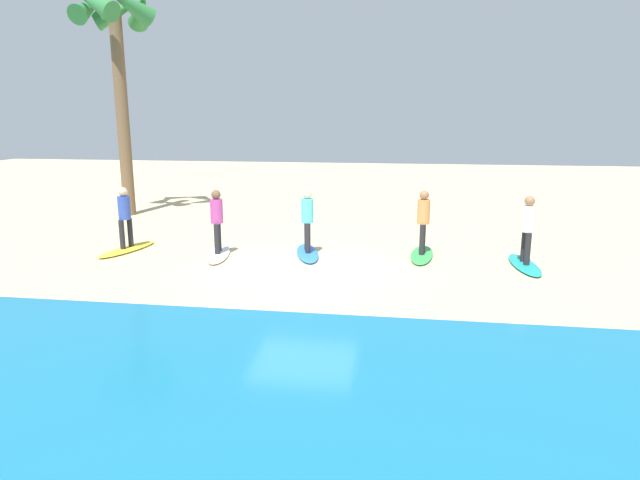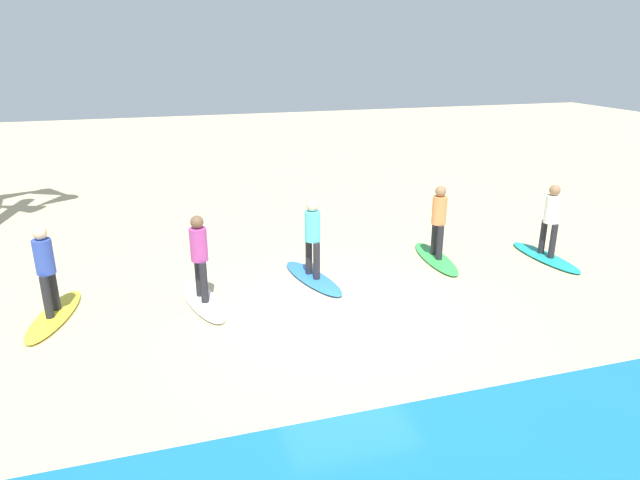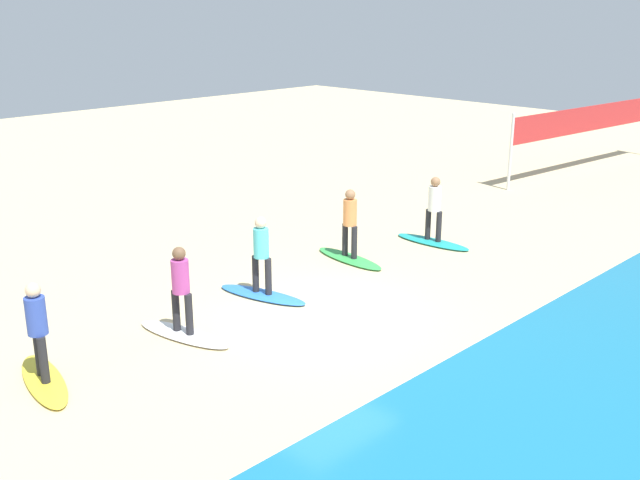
# 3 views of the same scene
# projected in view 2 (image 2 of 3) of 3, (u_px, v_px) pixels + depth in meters

# --- Properties ---
(ground_plane) EXTENTS (60.00, 60.00, 0.00)m
(ground_plane) POSITION_uv_depth(u_px,v_px,m) (343.00, 310.00, 10.32)
(ground_plane) COLOR #CCB789
(surfboard_teal) EXTENTS (0.69, 2.13, 0.09)m
(surfboard_teal) POSITION_uv_depth(u_px,v_px,m) (545.00, 257.00, 12.73)
(surfboard_teal) COLOR teal
(surfboard_teal) RESTS_ON ground
(surfer_teal) EXTENTS (0.32, 0.46, 1.64)m
(surfer_teal) POSITION_uv_depth(u_px,v_px,m) (551.00, 215.00, 12.40)
(surfer_teal) COLOR #232328
(surfer_teal) RESTS_ON surfboard_teal
(surfboard_green) EXTENTS (0.74, 2.14, 0.09)m
(surfboard_green) POSITION_uv_depth(u_px,v_px,m) (436.00, 258.00, 12.65)
(surfboard_green) COLOR green
(surfboard_green) RESTS_ON ground
(surfer_green) EXTENTS (0.32, 0.46, 1.64)m
(surfer_green) POSITION_uv_depth(u_px,v_px,m) (439.00, 217.00, 12.31)
(surfer_green) COLOR #232328
(surfer_green) RESTS_ON surfboard_green
(surfboard_blue) EXTENTS (1.05, 2.17, 0.09)m
(surfboard_blue) POSITION_uv_depth(u_px,v_px,m) (313.00, 278.00, 11.60)
(surfboard_blue) COLOR blue
(surfboard_blue) RESTS_ON ground
(surfer_blue) EXTENTS (0.32, 0.45, 1.64)m
(surfer_blue) POSITION_uv_depth(u_px,v_px,m) (313.00, 233.00, 11.26)
(surfer_blue) COLOR #232328
(surfer_blue) RESTS_ON surfboard_blue
(surfboard_white) EXTENTS (0.97, 2.17, 0.09)m
(surfboard_white) POSITION_uv_depth(u_px,v_px,m) (203.00, 301.00, 10.58)
(surfboard_white) COLOR white
(surfboard_white) RESTS_ON ground
(surfer_white) EXTENTS (0.32, 0.45, 1.64)m
(surfer_white) POSITION_uv_depth(u_px,v_px,m) (199.00, 252.00, 10.25)
(surfer_white) COLOR #232328
(surfer_white) RESTS_ON surfboard_white
(surfboard_yellow) EXTENTS (1.04, 2.17, 0.09)m
(surfboard_yellow) POSITION_uv_depth(u_px,v_px,m) (54.00, 315.00, 10.01)
(surfboard_yellow) COLOR yellow
(surfboard_yellow) RESTS_ON ground
(surfer_yellow) EXTENTS (0.32, 0.45, 1.64)m
(surfer_yellow) POSITION_uv_depth(u_px,v_px,m) (45.00, 264.00, 9.68)
(surfer_yellow) COLOR #232328
(surfer_yellow) RESTS_ON surfboard_yellow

